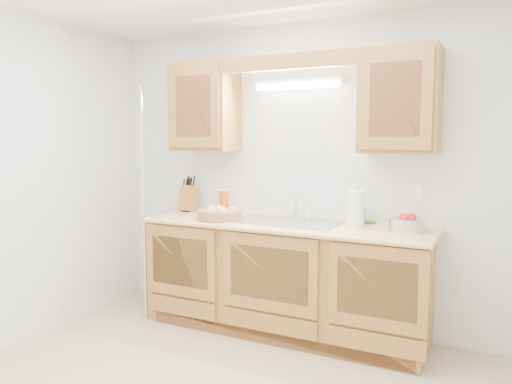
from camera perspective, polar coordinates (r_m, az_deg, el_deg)
The scene contains 17 objects.
room at distance 2.85m, azimuth -6.17°, elevation -0.13°, with size 3.52×3.50×2.50m.
base_cabinets at distance 4.06m, azimuth 3.39°, elevation -9.87°, with size 2.20×0.60×0.86m, color #A86F31.
countertop at distance 3.94m, azimuth 3.34°, elevation -3.77°, with size 2.30×0.63×0.04m, color #DEBA74.
upper_cabinet_left at distance 4.41m, azimuth -5.84°, elevation 9.59°, with size 0.55×0.33×0.75m, color #A86F31.
upper_cabinet_right at distance 3.79m, azimuth 16.14°, elevation 9.94°, with size 0.55×0.33×0.75m, color #A86F31.
valance at distance 3.93m, azimuth 3.49°, elevation 14.65°, with size 2.20×0.05×0.12m, color #A86F31.
fluorescent_fixture at distance 4.12m, azimuth 4.76°, elevation 12.25°, with size 0.76×0.08×0.08m.
sink at distance 3.97m, azimuth 3.46°, elevation -4.46°, with size 0.84×0.46×0.36m.
wire_shelf_pole at distance 4.34m, azimuth -12.70°, elevation -1.39°, with size 0.03×0.03×2.00m, color silver.
outlet_plate at distance 3.94m, azimuth 17.99°, elevation -0.11°, with size 0.08×0.01×0.12m, color white.
fruit_basket at distance 4.09m, azimuth -4.16°, elevation -2.42°, with size 0.46×0.46×0.11m.
knife_block at distance 4.56m, azimuth -7.77°, elevation -0.69°, with size 0.13×0.20×0.33m.
orange_canister at distance 4.47m, azimuth -3.78°, elevation -0.98°, with size 0.08×0.08×0.20m.
soap_bottle at distance 3.93m, azimuth 11.75°, elevation -2.28°, with size 0.08×0.08×0.18m, color blue.
sponge at distance 3.99m, azimuth 12.72°, elevation -3.38°, with size 0.13×0.10×0.02m.
paper_towel at distance 3.80m, azimuth 11.36°, elevation -1.92°, with size 0.16×0.16×0.32m.
apple_bowl at distance 3.71m, azimuth 16.88°, elevation -3.48°, with size 0.31×0.31×0.13m.
Camera 1 is at (1.55, -2.38, 1.57)m, focal length 35.00 mm.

